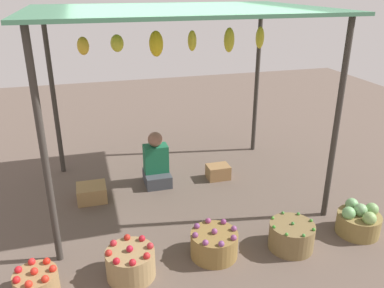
% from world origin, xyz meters
% --- Properties ---
extents(ground_plane, '(14.00, 14.00, 0.00)m').
position_xyz_m(ground_plane, '(0.00, 0.00, 0.00)').
color(ground_plane, brown).
extents(market_stall_structure, '(3.49, 2.50, 2.45)m').
position_xyz_m(market_stall_structure, '(-0.00, 0.01, 2.26)').
color(market_stall_structure, '#38332D').
rests_on(market_stall_structure, ground).
extents(vendor_person, '(0.36, 0.44, 0.78)m').
position_xyz_m(vendor_person, '(-0.27, 0.32, 0.30)').
color(vendor_person, '#3C4047').
rests_on(vendor_person, ground).
extents(basket_red_tomatoes, '(0.41, 0.41, 0.29)m').
position_xyz_m(basket_red_tomatoes, '(-1.78, -1.56, 0.12)').
color(basket_red_tomatoes, '#987347').
rests_on(basket_red_tomatoes, ground).
extents(basket_red_apples, '(0.49, 0.49, 0.36)m').
position_xyz_m(basket_red_apples, '(-0.90, -1.56, 0.15)').
color(basket_red_apples, '#987B4F').
rests_on(basket_red_apples, ground).
extents(basket_purple_onions, '(0.51, 0.51, 0.33)m').
position_xyz_m(basket_purple_onions, '(0.00, -1.48, 0.14)').
color(basket_purple_onions, olive).
rests_on(basket_purple_onions, ground).
extents(basket_green_chilies, '(0.49, 0.49, 0.33)m').
position_xyz_m(basket_green_chilies, '(0.86, -1.58, 0.15)').
color(basket_green_chilies, brown).
rests_on(basket_green_chilies, ground).
extents(basket_cabbages, '(0.49, 0.49, 0.38)m').
position_xyz_m(basket_cabbages, '(1.75, -1.55, 0.16)').
color(basket_cabbages, olive).
rests_on(basket_cabbages, ground).
extents(wooden_crate_near_vendor, '(0.33, 0.25, 0.21)m').
position_xyz_m(wooden_crate_near_vendor, '(0.64, 0.21, 0.10)').
color(wooden_crate_near_vendor, olive).
rests_on(wooden_crate_near_vendor, ground).
extents(wooden_crate_stacked_rear, '(0.38, 0.35, 0.21)m').
position_xyz_m(wooden_crate_stacked_rear, '(-1.20, 0.07, 0.11)').
color(wooden_crate_stacked_rear, '#997749').
rests_on(wooden_crate_stacked_rear, ground).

